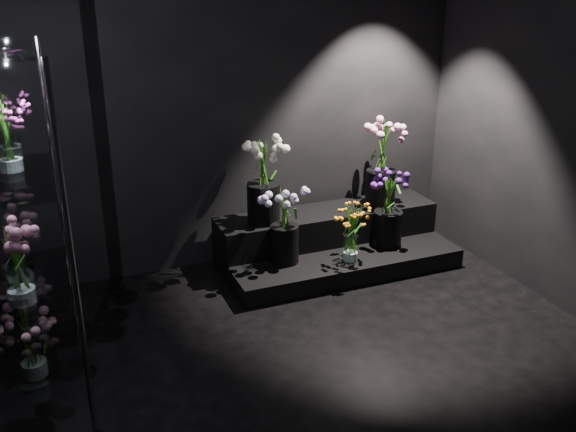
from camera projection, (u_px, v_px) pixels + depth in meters
floor at (336, 384)px, 3.98m from camera, size 4.00×4.00×0.00m
wall_back at (232, 101)px, 5.19m from camera, size 4.00×0.00×4.00m
display_riser at (332, 242)px, 5.56m from camera, size 1.96×0.87×0.44m
display_case at (15, 246)px, 3.41m from camera, size 0.56×0.94×2.07m
bouquet_orange_bells at (351, 232)px, 5.17m from camera, size 0.31×0.31×0.49m
bouquet_lilac at (285, 220)px, 5.11m from camera, size 0.43×0.43×0.64m
bouquet_purple at (389, 206)px, 5.42m from camera, size 0.37×0.37×0.67m
bouquet_cream_roses at (263, 175)px, 5.18m from camera, size 0.46×0.46×0.71m
bouquet_pink_roses at (382, 158)px, 5.56m from camera, size 0.44×0.44×0.75m
bouquet_case_pink at (17, 262)px, 3.22m from camera, size 0.38×0.38×0.44m
bouquet_case_magenta at (7, 136)px, 3.31m from camera, size 0.27×0.27×0.37m
bouquet_case_base_pink at (30, 341)px, 3.82m from camera, size 0.38×0.38×0.45m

